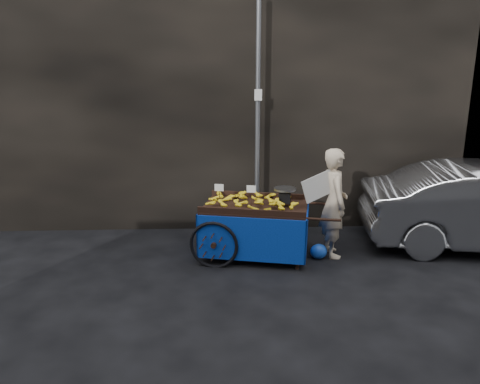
{
  "coord_description": "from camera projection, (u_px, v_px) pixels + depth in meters",
  "views": [
    {
      "loc": [
        -0.31,
        -6.42,
        2.89
      ],
      "look_at": [
        -0.03,
        0.5,
        0.98
      ],
      "focal_mm": 35.0,
      "sensor_mm": 36.0,
      "label": 1
    }
  ],
  "objects": [
    {
      "name": "banana_cart",
      "position": [
        252.0,
        211.0,
        7.11
      ],
      "size": [
        2.32,
        1.39,
        1.18
      ],
      "rotation": [
        0.0,
        0.0,
        -0.21
      ],
      "color": "black",
      "rests_on": "ground"
    },
    {
      "name": "building_wall",
      "position": [
        258.0,
        85.0,
        8.82
      ],
      "size": [
        13.5,
        2.0,
        5.0
      ],
      "color": "black",
      "rests_on": "ground"
    },
    {
      "name": "street_pole",
      "position": [
        258.0,
        119.0,
        7.7
      ],
      "size": [
        0.12,
        0.1,
        4.0
      ],
      "color": "slate",
      "rests_on": "ground"
    },
    {
      "name": "vendor",
      "position": [
        334.0,
        203.0,
        7.11
      ],
      "size": [
        0.77,
        0.64,
        1.68
      ],
      "rotation": [
        0.0,
        0.0,
        1.63
      ],
      "color": "#C4AE91",
      "rests_on": "ground"
    },
    {
      "name": "plastic_bag",
      "position": [
        319.0,
        251.0,
        7.14
      ],
      "size": [
        0.26,
        0.21,
        0.23
      ],
      "primitive_type": "ellipsoid",
      "color": "blue",
      "rests_on": "ground"
    },
    {
      "name": "ground",
      "position": [
        243.0,
        264.0,
        6.97
      ],
      "size": [
        80.0,
        80.0,
        0.0
      ],
      "primitive_type": "plane",
      "color": "black",
      "rests_on": "ground"
    }
  ]
}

